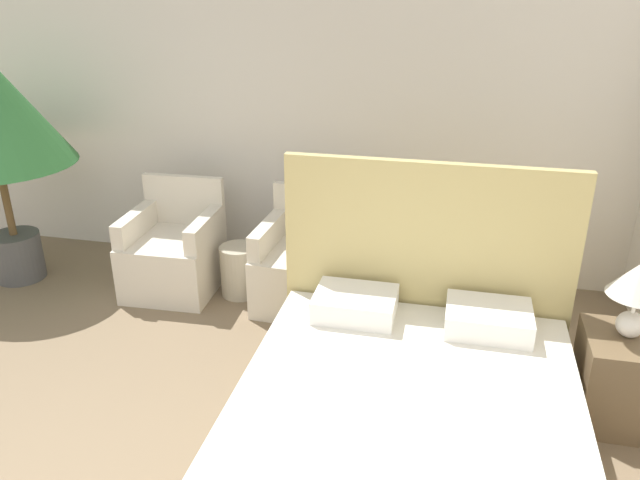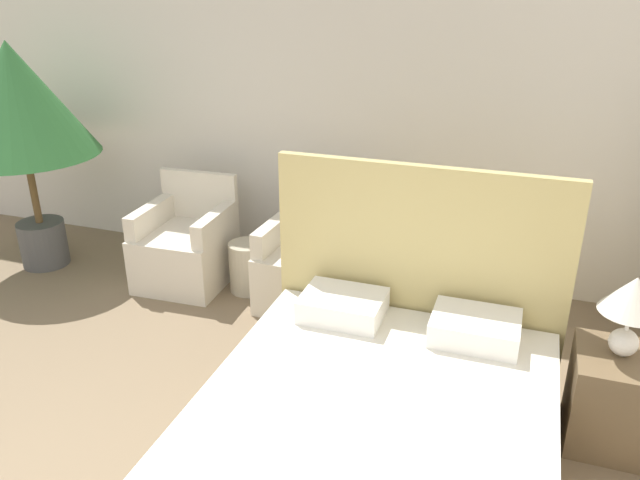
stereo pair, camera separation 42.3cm
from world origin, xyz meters
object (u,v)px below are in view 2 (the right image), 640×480
(armchair_near_window_left, at_px, (186,250))
(table_lamp, at_px, (633,302))
(potted_palm, at_px, (17,106))
(armchair_near_window_right, at_px, (311,269))
(nightstand, at_px, (616,400))
(bed, at_px, (375,431))
(side_table, at_px, (248,267))

(armchair_near_window_left, xyz_separation_m, table_lamp, (3.13, -0.91, 0.56))
(potted_palm, bearing_deg, armchair_near_window_right, 2.81)
(potted_palm, relative_size, nightstand, 3.54)
(bed, bearing_deg, potted_palm, 155.96)
(armchair_near_window_left, bearing_deg, side_table, -0.12)
(potted_palm, bearing_deg, armchair_near_window_left, 5.04)
(bed, bearing_deg, side_table, 131.87)
(armchair_near_window_left, relative_size, table_lamp, 1.91)
(bed, relative_size, armchair_near_window_left, 2.40)
(bed, relative_size, side_table, 5.06)
(table_lamp, bearing_deg, bed, -147.77)
(side_table, bearing_deg, nightstand, -19.98)
(bed, bearing_deg, armchair_near_window_right, 119.82)
(armchair_near_window_right, xyz_separation_m, side_table, (-0.54, 0.02, -0.08))
(potted_palm, bearing_deg, nightstand, -10.22)
(bed, relative_size, nightstand, 3.86)
(armchair_near_window_right, bearing_deg, armchair_near_window_left, -177.78)
(armchair_near_window_left, height_order, nightstand, armchair_near_window_left)
(side_table, bearing_deg, potted_palm, -175.81)
(potted_palm, height_order, side_table, potted_palm)
(nightstand, bearing_deg, armchair_near_window_left, 163.55)
(bed, bearing_deg, armchair_near_window_left, 141.13)
(bed, distance_m, side_table, 2.20)
(bed, relative_size, potted_palm, 1.09)
(potted_palm, xyz_separation_m, nightstand, (4.50, -0.81, -1.12))
(nightstand, height_order, side_table, nightstand)
(bed, xyz_separation_m, side_table, (-1.46, 1.63, -0.08))
(side_table, bearing_deg, armchair_near_window_right, -2.05)
(bed, distance_m, table_lamp, 1.44)
(armchair_near_window_left, distance_m, table_lamp, 3.30)
(armchair_near_window_left, xyz_separation_m, side_table, (0.54, 0.02, -0.08))
(armchair_near_window_right, distance_m, side_table, 0.55)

